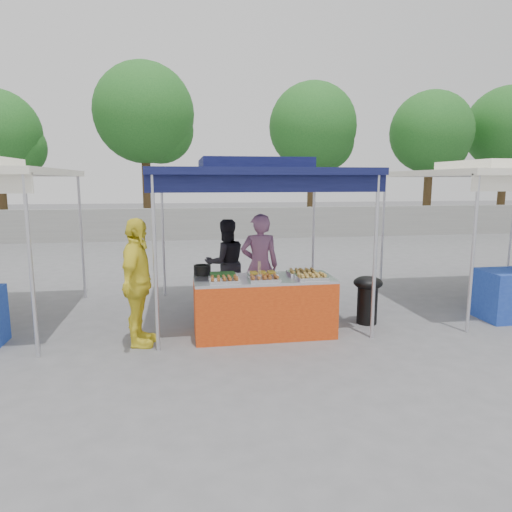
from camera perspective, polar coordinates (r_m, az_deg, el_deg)
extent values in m
plane|color=slate|center=(6.88, 0.83, -9.48)|extent=(80.00, 80.00, 0.00)
cube|color=gray|center=(17.52, -5.61, 4.05)|extent=(40.00, 0.25, 1.20)
cylinder|color=silver|center=(6.01, -12.49, -1.14)|extent=(0.05, 0.05, 2.30)
cylinder|color=silver|center=(6.57, 14.65, -0.34)|extent=(0.05, 0.05, 2.30)
cylinder|color=silver|center=(8.97, -11.53, 2.33)|extent=(0.05, 0.05, 2.30)
cylinder|color=silver|center=(9.36, 7.18, 2.73)|extent=(0.05, 0.05, 2.30)
cube|color=#121648|center=(7.49, -0.51, 10.35)|extent=(3.20, 3.20, 0.10)
cube|color=#121648|center=(7.50, -0.51, 11.35)|extent=(1.65, 1.65, 0.18)
cube|color=#121648|center=(6.02, 1.74, 9.15)|extent=(3.20, 0.04, 0.25)
cylinder|color=silver|center=(6.27, -26.30, -1.46)|extent=(0.05, 0.05, 2.30)
cylinder|color=silver|center=(9.15, -20.95, 2.03)|extent=(0.05, 0.05, 2.30)
cylinder|color=silver|center=(7.30, 25.46, 0.01)|extent=(0.05, 0.05, 2.30)
cylinder|color=silver|center=(9.89, 15.55, 2.82)|extent=(0.05, 0.05, 2.30)
cylinder|color=silver|center=(11.48, 29.28, 2.83)|extent=(0.05, 0.05, 2.30)
cube|color=white|center=(9.32, 28.36, 9.06)|extent=(3.20, 3.20, 0.10)
cube|color=white|center=(9.33, 28.43, 9.86)|extent=(1.65, 1.65, 0.18)
cylinder|color=#48331B|center=(20.29, -29.23, 7.01)|extent=(0.36, 0.36, 3.59)
sphere|color=#256722|center=(20.32, -27.80, 11.92)|extent=(2.26, 2.26, 2.26)
cylinder|color=#48331B|center=(19.77, -13.51, 9.14)|extent=(0.36, 0.36, 4.44)
sphere|color=#256722|center=(19.96, -13.82, 16.98)|extent=(4.06, 4.06, 4.06)
sphere|color=#256722|center=(20.05, -11.93, 15.19)|extent=(2.79, 2.79, 2.79)
cylinder|color=#48331B|center=(19.94, 6.96, 8.72)|extent=(0.36, 0.36, 4.02)
sphere|color=#256722|center=(20.06, 7.10, 15.78)|extent=(3.67, 3.67, 3.67)
sphere|color=#256722|center=(20.37, 8.57, 14.03)|extent=(2.52, 2.52, 2.52)
cylinder|color=#48331B|center=(21.93, 20.67, 8.07)|extent=(0.36, 0.36, 3.88)
sphere|color=#256722|center=(22.03, 21.04, 14.27)|extent=(3.55, 3.55, 3.55)
sphere|color=#256722|center=(22.46, 22.04, 12.69)|extent=(2.44, 2.44, 2.44)
cylinder|color=#48331B|center=(24.95, 28.43, 7.98)|extent=(0.36, 0.36, 4.18)
sphere|color=#256722|center=(25.07, 28.90, 13.84)|extent=(3.82, 3.82, 3.82)
cube|color=#D64213|center=(6.66, 0.99, -6.46)|extent=(2.00, 0.80, 0.81)
cube|color=silver|center=(6.56, 1.00, -2.88)|extent=(2.00, 0.80, 0.04)
cube|color=silver|center=(6.24, -3.97, -3.13)|extent=(0.42, 0.30, 0.05)
cube|color=brown|center=(6.23, -3.98, -2.80)|extent=(0.35, 0.25, 0.02)
cube|color=silver|center=(6.31, 1.01, -2.96)|extent=(0.42, 0.30, 0.05)
cube|color=brown|center=(6.30, 1.01, -2.63)|extent=(0.35, 0.25, 0.02)
cube|color=silver|center=(6.47, 6.96, -2.71)|extent=(0.42, 0.30, 0.05)
cube|color=gold|center=(6.47, 6.97, -2.39)|extent=(0.35, 0.25, 0.02)
cube|color=silver|center=(6.53, -4.18, -2.55)|extent=(0.42, 0.30, 0.05)
cube|color=#266021|center=(6.53, -4.18, -2.24)|extent=(0.35, 0.25, 0.02)
cube|color=silver|center=(6.66, 0.84, -2.31)|extent=(0.42, 0.30, 0.05)
cube|color=yellow|center=(6.65, 0.84, -2.00)|extent=(0.35, 0.25, 0.02)
cube|color=silver|center=(6.77, 5.80, -2.16)|extent=(0.42, 0.30, 0.05)
cube|color=gold|center=(6.76, 5.81, -1.85)|extent=(0.35, 0.25, 0.02)
cylinder|color=black|center=(6.78, -6.73, -1.75)|extent=(0.25, 0.25, 0.15)
cylinder|color=silver|center=(6.26, 0.41, -2.84)|extent=(0.08, 0.08, 0.10)
cylinder|color=black|center=(7.41, 13.72, -5.91)|extent=(0.31, 0.31, 0.61)
ellipsoid|color=black|center=(7.32, 13.83, -3.22)|extent=(0.45, 0.45, 0.20)
cube|color=#162FB4|center=(7.22, -2.30, -7.36)|extent=(0.48, 0.33, 0.29)
cube|color=#162FB4|center=(7.39, 1.58, -6.93)|extent=(0.50, 0.35, 0.30)
cube|color=#162FB4|center=(7.31, 1.59, -4.74)|extent=(0.47, 0.33, 0.28)
imported|color=#986087|center=(7.44, 0.46, -1.23)|extent=(0.65, 0.45, 1.70)
imported|color=black|center=(8.13, -3.79, -0.87)|extent=(0.86, 0.74, 1.56)
imported|color=yellow|center=(6.33, -14.60, -3.26)|extent=(0.59, 1.08, 1.74)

